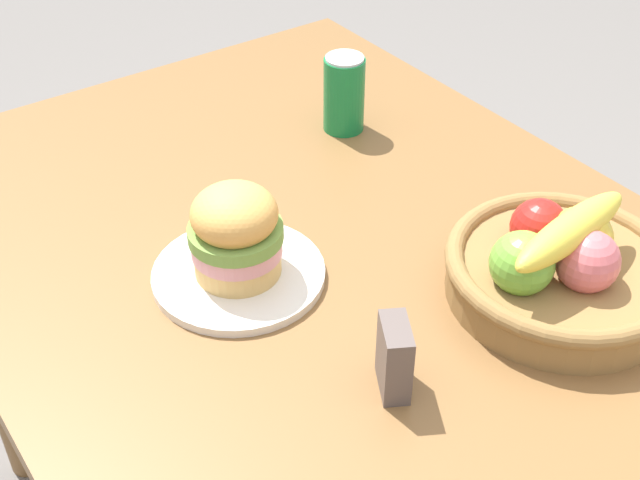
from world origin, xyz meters
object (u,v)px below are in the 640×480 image
object	(u,v)px
soda_can	(344,94)
fruit_basket	(561,266)
napkin_holder	(394,358)
plate	(239,274)
sandwich	(236,232)

from	to	relation	value
soda_can	fruit_basket	xyz separation A→B (m)	(0.48, -0.03, -0.02)
soda_can	napkin_holder	xyz separation A→B (m)	(0.49, -0.29, -0.02)
plate	napkin_holder	xyz separation A→B (m)	(0.26, 0.04, 0.04)
napkin_holder	plate	bearing A→B (deg)	-141.36
sandwich	fruit_basket	size ratio (longest dim) A/B	0.43
plate	fruit_basket	bearing A→B (deg)	49.92
plate	soda_can	xyz separation A→B (m)	(-0.23, 0.34, 0.06)
plate	soda_can	bearing A→B (deg)	124.12
soda_can	sandwich	bearing A→B (deg)	-55.88
plate	fruit_basket	xyz separation A→B (m)	(0.26, 0.31, 0.04)
fruit_basket	napkin_holder	size ratio (longest dim) A/B	3.22
sandwich	soda_can	xyz separation A→B (m)	(-0.23, 0.34, -0.01)
fruit_basket	napkin_holder	distance (m)	0.26
plate	fruit_basket	size ratio (longest dim) A/B	0.77
sandwich	napkin_holder	world-z (taller)	sandwich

